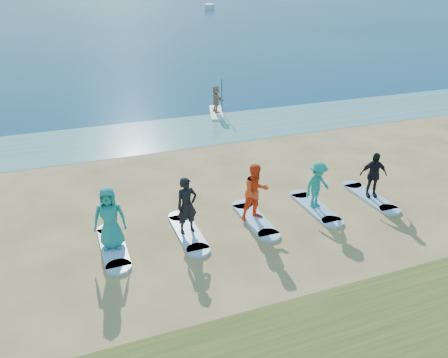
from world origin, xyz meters
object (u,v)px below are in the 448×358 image
object	(u,v)px
surfboard_0	(113,247)
boat_offshore_b	(210,10)
paddleboarder	(216,99)
surfboard_1	(188,232)
student_3	(317,185)
paddleboard	(216,113)
surfboard_2	(255,219)
student_1	(187,206)
surfboard_4	(370,197)
student_2	(256,192)
student_4	(373,175)
surfboard_3	(315,208)
student_0	(110,218)

from	to	relation	value
surfboard_0	boat_offshore_b	bearing A→B (deg)	69.38
paddleboarder	surfboard_1	world-z (taller)	paddleboarder
boat_offshore_b	student_3	xyz separation A→B (m)	(-32.29, -103.92, 0.90)
paddleboard	surfboard_1	xyz separation A→B (m)	(-5.36, -12.17, -0.01)
surfboard_2	paddleboarder	bearing A→B (deg)	75.78
boat_offshore_b	surfboard_2	world-z (taller)	boat_offshore_b
paddleboard	paddleboarder	world-z (taller)	paddleboarder
student_1	surfboard_1	bearing A→B (deg)	0.00
paddleboard	paddleboarder	size ratio (longest dim) A/B	1.96
surfboard_1	surfboard_4	size ratio (longest dim) A/B	1.00
surfboard_0	student_3	distance (m)	6.88
surfboard_4	paddleboarder	bearing A→B (deg)	96.86
surfboard_1	student_2	world-z (taller)	student_2
surfboard_0	student_4	distance (m)	9.14
surfboard_1	student_1	size ratio (longest dim) A/B	1.22
surfboard_1	paddleboarder	bearing A→B (deg)	66.24
surfboard_1	surfboard_3	size ratio (longest dim) A/B	1.00
student_3	surfboard_4	distance (m)	2.43
paddleboard	boat_offshore_b	xyz separation A→B (m)	(31.48, 91.75, -0.06)
boat_offshore_b	surfboard_3	size ratio (longest dim) A/B	2.72
student_0	student_2	bearing A→B (deg)	13.65
surfboard_2	surfboard_3	world-z (taller)	same
surfboard_1	student_2	size ratio (longest dim) A/B	1.16
surfboard_0	student_1	world-z (taller)	student_1
student_2	surfboard_3	size ratio (longest dim) A/B	0.86
surfboard_0	student_2	bearing A→B (deg)	0.00
surfboard_1	surfboard_3	world-z (taller)	same
surfboard_2	surfboard_3	distance (m)	2.27
paddleboarder	student_1	size ratio (longest dim) A/B	0.85
student_4	surfboard_4	bearing A→B (deg)	0.00
paddleboard	student_3	size ratio (longest dim) A/B	1.84
surfboard_2	surfboard_1	bearing A→B (deg)	180.00
surfboard_0	student_2	world-z (taller)	student_2
surfboard_0	surfboard_3	bearing A→B (deg)	0.00
boat_offshore_b	surfboard_0	world-z (taller)	boat_offshore_b
student_2	surfboard_3	xyz separation A→B (m)	(2.27, 0.00, -0.99)
paddleboarder	boat_offshore_b	distance (m)	97.00
paddleboarder	surfboard_4	size ratio (longest dim) A/B	0.70
student_2	student_4	size ratio (longest dim) A/B	1.14
student_4	student_2	bearing A→B (deg)	-162.52
surfboard_0	surfboard_2	bearing A→B (deg)	0.00
surfboard_3	student_4	size ratio (longest dim) A/B	1.33
surfboard_1	surfboard_3	xyz separation A→B (m)	(4.55, 0.00, 0.00)
student_1	boat_offshore_b	bearing A→B (deg)	62.43
boat_offshore_b	student_0	xyz separation A→B (m)	(-39.11, -103.92, 1.03)
paddleboard	surfboard_3	bearing A→B (deg)	-77.05
surfboard_1	student_4	distance (m)	6.88
surfboard_3	student_3	size ratio (longest dim) A/B	1.35
student_3	student_4	xyz separation A→B (m)	(2.27, 0.00, 0.01)
paddleboarder	surfboard_0	xyz separation A→B (m)	(-7.63, -12.17, -0.84)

